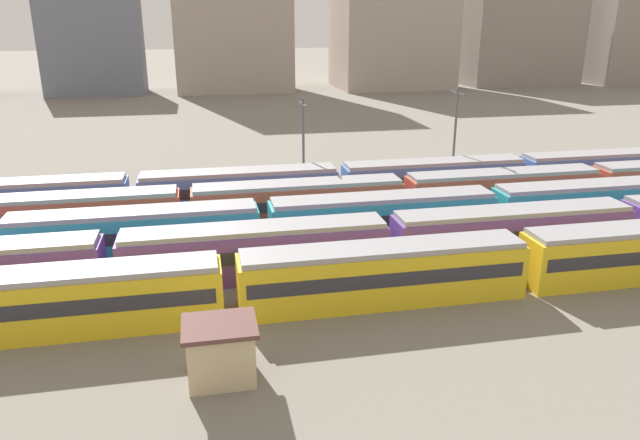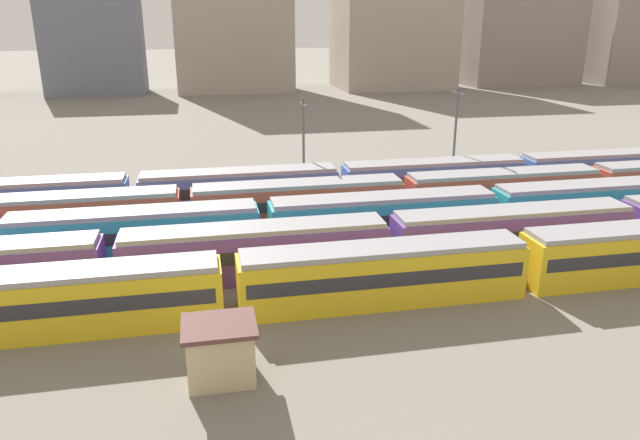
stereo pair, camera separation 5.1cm
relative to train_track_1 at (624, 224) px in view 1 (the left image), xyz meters
The scene contains 12 objects.
ground_plane 35.16m from the train_track_1, behind, with size 600.00×600.00×0.00m, color slate.
train_track_1 is the anchor object (origin of this frame).
train_track_3 11.44m from the train_track_1, 114.63° to the left, with size 93.60×3.06×3.75m.
train_track_4 18.20m from the train_track_1, 120.99° to the left, with size 93.60×3.06×3.75m.
catenary_pole_1 29.00m from the train_track_1, 138.99° to the left, with size 0.24×3.20×9.65m.
catenary_pole_3 19.74m from the train_track_1, 108.65° to the left, with size 0.24×3.20×10.40m.
signal_hut 33.39m from the train_track_1, 159.43° to the right, with size 3.60×3.00×3.04m.
distant_building_1 121.72m from the train_track_1, 116.28° to the left, with size 21.27×12.97×22.16m, color slate.
distant_building_2 112.61m from the train_track_1, 101.70° to the left, with size 26.77×15.52×40.03m, color #A89989.
distant_building_3 110.86m from the train_track_1, 81.46° to the left, with size 27.24×21.24×30.53m, color #A89989.
distant_building_4 120.69m from the train_track_1, 64.92° to the left, with size 28.97×14.16×26.51m, color gray.
distant_building_5 135.77m from the train_track_1, 53.68° to the left, with size 19.72×20.86×31.32m, color gray.
Camera 1 is at (3.15, -32.37, 17.04)m, focal length 33.39 mm.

